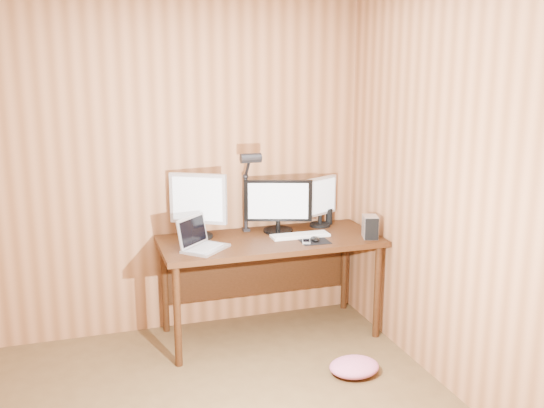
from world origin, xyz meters
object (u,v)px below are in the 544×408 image
monitor_center (278,205)px  laptop (200,241)px  keyboard (300,235)px  phone (306,241)px  monitor_left (198,203)px  mouse (315,239)px  speaker (329,217)px  desk_lamp (248,180)px  desk (267,252)px  monitor_right (320,200)px  hard_drive (370,227)px

monitor_center → laptop: 0.71m
keyboard → phone: 0.15m
monitor_left → mouse: size_ratio=4.65×
laptop → phone: (0.75, -0.08, -0.05)m
laptop → mouse: (0.82, -0.08, -0.03)m
phone → monitor_center: bearing=126.0°
speaker → desk_lamp: size_ratio=0.19×
desk → monitor_center: bearing=36.0°
laptop → keyboard: (0.76, 0.08, -0.04)m
monitor_right → desk_lamp: bearing=155.9°
monitor_left → laptop: monitor_left is taller
desk → laptop: bearing=-162.3°
desk → keyboard: (0.23, -0.09, 0.13)m
phone → speaker: size_ratio=0.98×
laptop → mouse: size_ratio=3.80×
hard_drive → speaker: hard_drive is taller
desk → monitor_left: size_ratio=3.35×
mouse → hard_drive: hard_drive is taller
desk_lamp → keyboard: bearing=-39.4°
hard_drive → phone: 0.50m
speaker → keyboard: bearing=-142.1°
desk → hard_drive: 0.79m
phone → speaker: (0.36, 0.42, 0.06)m
desk → speaker: speaker is taller
hard_drive → desk_lamp: (-0.82, 0.38, 0.33)m
hard_drive → desk: bearing=176.4°
speaker → desk_lamp: desk_lamp is taller
desk → monitor_left: (-0.49, 0.11, 0.38)m
monitor_right → mouse: 0.48m
mouse → hard_drive: size_ratio=0.59×
desk → desk_lamp: (-0.11, 0.10, 0.53)m
speaker → monitor_center: bearing=-168.7°
hard_drive → keyboard: bearing=177.0°
monitor_center → keyboard: (0.11, -0.18, -0.20)m
monitor_left → hard_drive: size_ratio=2.76×
monitor_center → speaker: bearing=29.6°
mouse → phone: size_ratio=0.83×
desk → monitor_right: 0.60m
monitor_left → laptop: (-0.05, -0.29, -0.20)m
monitor_center → laptop: size_ratio=1.28×
monitor_right → laptop: bearing=169.3°
mouse → phone: mouse is taller
monitor_left → desk_lamp: 0.41m
desk_lamp → desk: bearing=-52.2°
monitor_left → desk_lamp: bearing=27.8°
monitor_center → hard_drive: (0.59, -0.36, -0.13)m
laptop → keyboard: laptop is taller
monitor_center → desk_lamp: bearing=-167.0°
hard_drive → monitor_left: bearing=179.6°
mouse → phone: 0.07m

